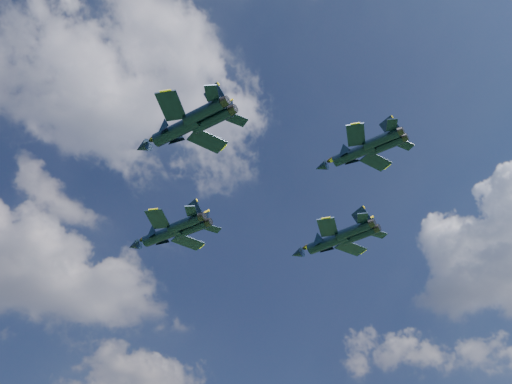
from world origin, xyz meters
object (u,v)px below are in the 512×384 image
object	(u,v)px
jet_left	(174,131)
jet_slot	(351,154)
jet_right	(325,243)
jet_lead	(160,235)

from	to	relation	value
jet_left	jet_slot	world-z (taller)	jet_slot
jet_left	jet_right	world-z (taller)	jet_right
jet_right	jet_slot	size ratio (longest dim) A/B	1.24
jet_slot	jet_left	bearing A→B (deg)	135.78
jet_left	jet_slot	size ratio (longest dim) A/B	1.16
jet_right	jet_left	bearing A→B (deg)	176.96
jet_lead	jet_right	xyz separation A→B (m)	(28.47, -5.33, 1.60)
jet_lead	jet_left	distance (m)	24.63
jet_slot	jet_right	bearing A→B (deg)	37.29
jet_lead	jet_left	bearing A→B (deg)	-136.24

